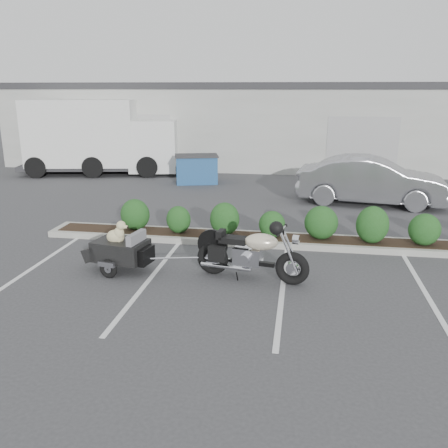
% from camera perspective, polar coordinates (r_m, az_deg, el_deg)
% --- Properties ---
extents(ground, '(90.00, 90.00, 0.00)m').
position_cam_1_polar(ground, '(10.05, 0.33, -5.91)').
color(ground, '#38383A').
rests_on(ground, ground).
extents(planter_kerb, '(12.00, 1.00, 0.15)m').
position_cam_1_polar(planter_kerb, '(12.00, 6.71, -1.95)').
color(planter_kerb, '#9E9E93').
rests_on(planter_kerb, ground).
extents(building, '(26.00, 10.00, 4.00)m').
position_cam_1_polar(building, '(26.31, 6.28, 12.13)').
color(building, '#9EA099').
rests_on(building, ground).
extents(motorcycle, '(2.36, 0.97, 1.36)m').
position_cam_1_polar(motorcycle, '(9.57, 3.25, -3.62)').
color(motorcycle, black).
rests_on(motorcycle, ground).
extents(pet_trailer, '(1.91, 1.09, 1.13)m').
position_cam_1_polar(pet_trailer, '(10.26, -12.38, -3.00)').
color(pet_trailer, black).
rests_on(pet_trailer, ground).
extents(sedan, '(4.99, 2.32, 1.58)m').
position_cam_1_polar(sedan, '(16.52, 17.30, 4.99)').
color(sedan, '#9E9EA4').
rests_on(sedan, ground).
extents(dumpster, '(1.99, 1.60, 1.14)m').
position_cam_1_polar(dumpster, '(19.51, -3.32, 6.65)').
color(dumpster, navy).
rests_on(dumpster, ground).
extents(delivery_truck, '(7.43, 3.57, 3.27)m').
position_cam_1_polar(delivery_truck, '(22.30, -14.57, 9.92)').
color(delivery_truck, silver).
rests_on(delivery_truck, ground).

